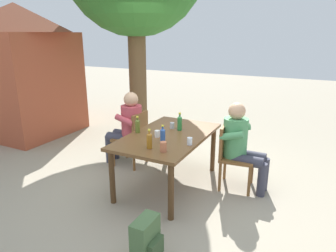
{
  "coord_description": "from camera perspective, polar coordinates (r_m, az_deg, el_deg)",
  "views": [
    {
      "loc": [
        -3.42,
        -1.72,
        2.02
      ],
      "look_at": [
        0.0,
        0.0,
        0.86
      ],
      "focal_mm": 32.52,
      "sensor_mm": 36.0,
      "label": 1
    }
  ],
  "objects": [
    {
      "name": "cup_terracotta",
      "position": [
        3.45,
        -0.87,
        -3.91
      ],
      "size": [
        0.07,
        0.07,
        0.12
      ],
      "primitive_type": "cylinder",
      "color": "#BC6B47",
      "rests_on": "dining_table"
    },
    {
      "name": "cup_white",
      "position": [
        3.93,
        -2.02,
        -1.46
      ],
      "size": [
        0.07,
        0.07,
        0.09
      ],
      "primitive_type": "cylinder",
      "color": "white",
      "rests_on": "dining_table"
    },
    {
      "name": "dining_table",
      "position": [
        4.06,
        -0.0,
        -2.79
      ],
      "size": [
        1.61,
        0.96,
        0.74
      ],
      "color": "brown",
      "rests_on": "ground_plane"
    },
    {
      "name": "bottle_green",
      "position": [
        4.19,
        2.21,
        0.63
      ],
      "size": [
        0.06,
        0.06,
        0.25
      ],
      "color": "#287A38",
      "rests_on": "dining_table"
    },
    {
      "name": "chair_far_right",
      "position": [
        4.78,
        -6.41,
        -1.85
      ],
      "size": [
        0.44,
        0.44,
        0.87
      ],
      "color": "brown",
      "rests_on": "ground_plane"
    },
    {
      "name": "cup_glass",
      "position": [
        3.67,
        4.09,
        -2.86
      ],
      "size": [
        0.06,
        0.06,
        0.09
      ],
      "primitive_type": "cylinder",
      "color": "silver",
      "rests_on": "dining_table"
    },
    {
      "name": "bottle_blue",
      "position": [
        3.72,
        -0.99,
        -1.7
      ],
      "size": [
        0.06,
        0.06,
        0.22
      ],
      "color": "#2D56A3",
      "rests_on": "dining_table"
    },
    {
      "name": "brick_kiosk",
      "position": [
        6.95,
        -25.73,
        9.87
      ],
      "size": [
        1.97,
        2.06,
        2.6
      ],
      "color": "#9E472D",
      "rests_on": "ground_plane"
    },
    {
      "name": "cup_steel",
      "position": [
        4.28,
        0.77,
        0.06
      ],
      "size": [
        0.07,
        0.07,
        0.09
      ],
      "primitive_type": "cylinder",
      "color": "#B2B7BC",
      "rests_on": "dining_table"
    },
    {
      "name": "chair_near_right",
      "position": [
        4.18,
        11.85,
        -4.95
      ],
      "size": [
        0.49,
        0.49,
        0.87
      ],
      "color": "brown",
      "rests_on": "ground_plane"
    },
    {
      "name": "bottle_amber",
      "position": [
        3.53,
        -3.52,
        -2.66
      ],
      "size": [
        0.06,
        0.06,
        0.24
      ],
      "color": "#996019",
      "rests_on": "dining_table"
    },
    {
      "name": "ground_plane",
      "position": [
        4.33,
        -0.0,
        -10.91
      ],
      "size": [
        24.0,
        24.0,
        0.0
      ],
      "primitive_type": "plane",
      "color": "gray"
    },
    {
      "name": "person_in_white_shirt",
      "position": [
        4.1,
        13.49,
        -2.97
      ],
      "size": [
        0.47,
        0.61,
        1.18
      ],
      "color": "#4C935B",
      "rests_on": "ground_plane"
    },
    {
      "name": "backpack_by_near_side",
      "position": [
        3.01,
        -4.07,
        -20.47
      ],
      "size": [
        0.31,
        0.22,
        0.41
      ],
      "color": "#47663D",
      "rests_on": "ground_plane"
    },
    {
      "name": "person_in_plaid_shirt",
      "position": [
        4.79,
        -7.57,
        0.23
      ],
      "size": [
        0.47,
        0.61,
        1.18
      ],
      "color": "#B7424C",
      "rests_on": "ground_plane"
    },
    {
      "name": "bottle_olive",
      "position": [
        4.11,
        -5.71,
        0.08
      ],
      "size": [
        0.06,
        0.06,
        0.23
      ],
      "color": "#566623",
      "rests_on": "dining_table"
    }
  ]
}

